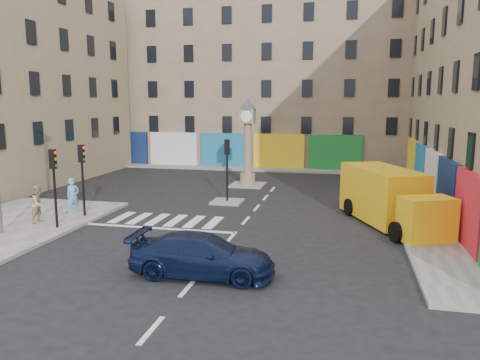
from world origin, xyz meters
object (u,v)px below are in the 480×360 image
(clock_pillar, at_px, (248,137))
(yellow_van, at_px, (389,198))
(traffic_light_island, at_px, (227,160))
(traffic_light_left_near, at_px, (54,176))
(navy_sedan, at_px, (202,255))
(pedestrian_blue, at_px, (73,196))
(pedestrian_tan, at_px, (39,204))
(traffic_light_left_far, at_px, (82,169))

(clock_pillar, xyz_separation_m, yellow_van, (9.03, -9.16, -2.20))
(traffic_light_island, relative_size, clock_pillar, 0.61)
(traffic_light_left_near, distance_m, clock_pillar, 15.19)
(navy_sedan, bearing_deg, pedestrian_blue, 53.28)
(pedestrian_blue, height_order, pedestrian_tan, pedestrian_blue)
(pedestrian_blue, bearing_deg, clock_pillar, -3.35)
(traffic_light_left_far, bearing_deg, pedestrian_tan, -128.51)
(clock_pillar, bearing_deg, pedestrian_tan, -120.32)
(traffic_light_left_near, bearing_deg, navy_sedan, -25.76)
(traffic_light_left_near, bearing_deg, pedestrian_blue, 106.47)
(clock_pillar, xyz_separation_m, navy_sedan, (2.13, -17.86, -2.81))
(traffic_light_island, bearing_deg, pedestrian_tan, -137.11)
(navy_sedan, distance_m, yellow_van, 11.12)
(navy_sedan, height_order, pedestrian_blue, pedestrian_blue)
(clock_pillar, bearing_deg, traffic_light_island, -90.00)
(traffic_light_left_far, height_order, traffic_light_island, traffic_light_left_far)
(yellow_van, bearing_deg, clock_pillar, 111.49)
(traffic_light_island, relative_size, pedestrian_tan, 1.98)
(traffic_light_left_far, distance_m, traffic_light_island, 8.30)
(navy_sedan, relative_size, yellow_van, 0.66)
(traffic_light_left_far, bearing_deg, pedestrian_blue, 162.63)
(navy_sedan, xyz_separation_m, pedestrian_tan, (-9.81, 4.74, 0.35))
(traffic_light_island, bearing_deg, navy_sedan, -79.81)
(traffic_light_left_near, relative_size, navy_sedan, 0.73)
(traffic_light_left_far, height_order, pedestrian_blue, traffic_light_left_far)
(clock_pillar, relative_size, pedestrian_blue, 3.20)
(traffic_light_island, bearing_deg, traffic_light_left_near, -128.93)
(traffic_light_left_far, distance_m, clock_pillar, 13.05)
(pedestrian_blue, xyz_separation_m, pedestrian_tan, (-0.60, -1.98, -0.02))
(navy_sedan, height_order, yellow_van, yellow_van)
(clock_pillar, distance_m, pedestrian_blue, 13.43)
(yellow_van, distance_m, pedestrian_blue, 16.24)
(traffic_light_left_near, bearing_deg, yellow_van, 16.83)
(traffic_light_island, height_order, yellow_van, traffic_light_island)
(clock_pillar, relative_size, navy_sedan, 1.20)
(navy_sedan, relative_size, pedestrian_tan, 2.71)
(clock_pillar, distance_m, pedestrian_tan, 15.40)
(traffic_light_left_near, relative_size, traffic_light_island, 1.00)
(clock_pillar, bearing_deg, yellow_van, -45.40)
(traffic_light_left_far, height_order, pedestrian_tan, traffic_light_left_far)
(pedestrian_tan, bearing_deg, yellow_van, -70.29)
(traffic_light_left_near, relative_size, clock_pillar, 0.61)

